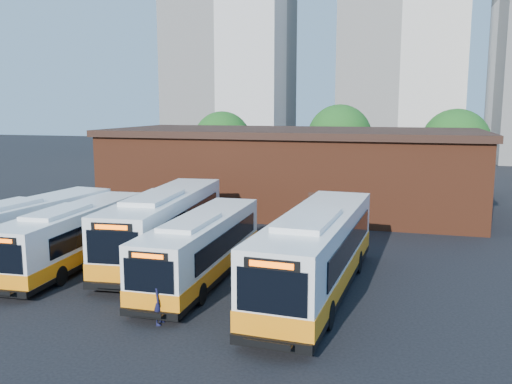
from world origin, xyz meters
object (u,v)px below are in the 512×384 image
(bus_midwest, at_px, (165,227))
(transit_worker, at_px, (159,301))
(bus_farwest, at_px, (24,233))
(bus_mideast, at_px, (202,250))
(bus_east, at_px, (317,256))
(bus_west, at_px, (74,238))

(bus_midwest, distance_m, transit_worker, 9.37)
(bus_farwest, relative_size, bus_mideast, 1.06)
(bus_midwest, height_order, bus_east, bus_east)
(bus_east, bearing_deg, transit_worker, -132.42)
(bus_midwest, height_order, transit_worker, bus_midwest)
(bus_farwest, distance_m, bus_west, 3.04)
(bus_farwest, distance_m, transit_worker, 12.18)
(bus_mideast, relative_size, bus_east, 0.84)
(bus_west, bearing_deg, bus_mideast, -6.54)
(bus_farwest, relative_size, bus_west, 1.05)
(bus_west, height_order, bus_east, bus_east)
(bus_west, height_order, bus_mideast, bus_mideast)
(bus_west, height_order, bus_midwest, bus_midwest)
(bus_farwest, distance_m, bus_mideast, 10.28)
(bus_mideast, bearing_deg, bus_midwest, 136.25)
(bus_farwest, height_order, bus_west, bus_farwest)
(bus_east, distance_m, transit_worker, 7.22)
(bus_east, bearing_deg, bus_midwest, 161.56)
(bus_farwest, distance_m, bus_midwest, 7.42)
(bus_midwest, relative_size, transit_worker, 7.45)
(transit_worker, bearing_deg, bus_mideast, -1.83)
(bus_midwest, bearing_deg, bus_mideast, -48.26)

